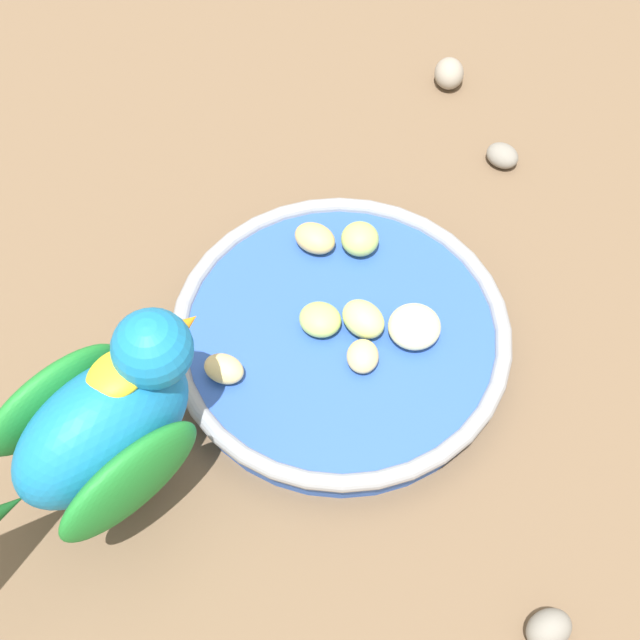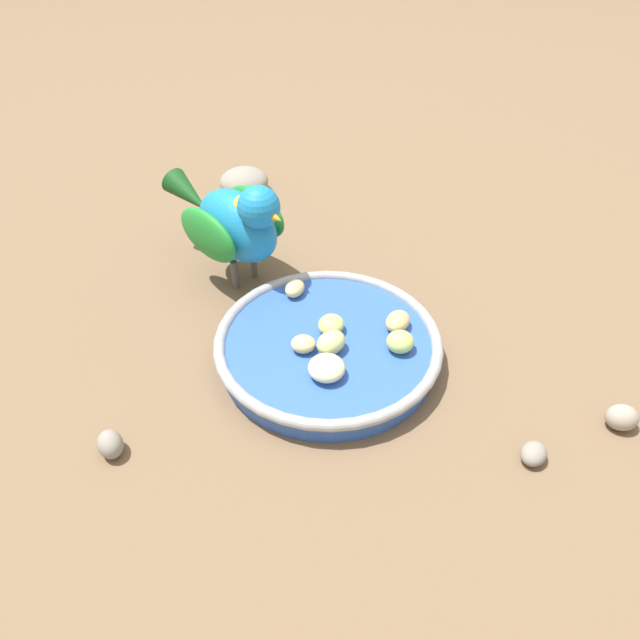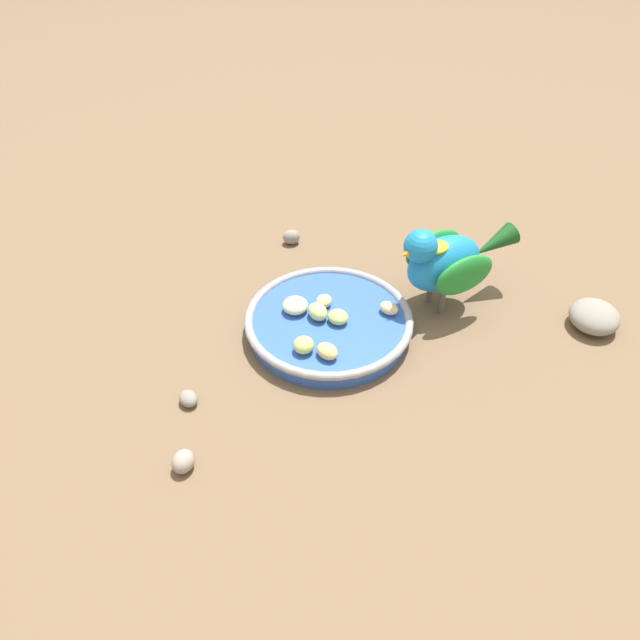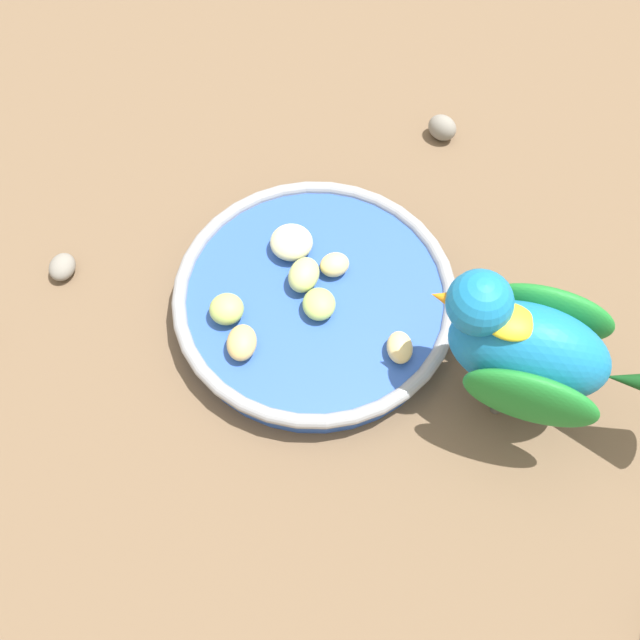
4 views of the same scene
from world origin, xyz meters
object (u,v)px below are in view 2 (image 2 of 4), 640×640
(apple_piece_4, at_px, (303,344))
(apple_piece_2, at_px, (327,368))
(apple_piece_6, at_px, (331,342))
(pebble_1, at_px, (622,417))
(apple_piece_5, at_px, (295,288))
(feeding_bowl, at_px, (330,345))
(parrot, at_px, (235,221))
(apple_piece_1, at_px, (400,342))
(pebble_2, at_px, (534,454))
(apple_piece_3, at_px, (398,321))
(apple_piece_0, at_px, (333,326))
(pebble_0, at_px, (112,447))
(rock_large, at_px, (244,182))

(apple_piece_4, bearing_deg, apple_piece_2, -91.29)
(apple_piece_2, height_order, apple_piece_6, apple_piece_6)
(pebble_1, bearing_deg, apple_piece_5, 116.68)
(feeding_bowl, height_order, parrot, parrot)
(apple_piece_1, bearing_deg, pebble_1, -56.12)
(apple_piece_5, bearing_deg, pebble_1, -63.32)
(apple_piece_4, height_order, pebble_2, apple_piece_4)
(apple_piece_6, bearing_deg, parrot, 90.33)
(apple_piece_2, distance_m, apple_piece_3, 0.10)
(apple_piece_0, height_order, parrot, parrot)
(apple_piece_4, height_order, pebble_1, apple_piece_4)
(feeding_bowl, distance_m, apple_piece_6, 0.03)
(apple_piece_5, relative_size, pebble_0, 0.98)
(rock_large, bearing_deg, pebble_0, -133.10)
(apple_piece_2, bearing_deg, parrot, 84.04)
(apple_piece_6, bearing_deg, pebble_1, -50.55)
(rock_large, bearing_deg, parrot, -120.57)
(apple_piece_1, xyz_separation_m, apple_piece_6, (-0.06, 0.04, 0.00))
(apple_piece_2, distance_m, pebble_0, 0.20)
(apple_piece_2, relative_size, apple_piece_5, 1.31)
(apple_piece_6, bearing_deg, apple_piece_5, 78.46)
(feeding_bowl, relative_size, apple_piece_6, 7.31)
(parrot, distance_m, pebble_0, 0.29)
(apple_piece_4, bearing_deg, feeding_bowl, -4.05)
(apple_piece_3, bearing_deg, apple_piece_2, -171.97)
(apple_piece_4, xyz_separation_m, pebble_1, (0.20, -0.23, -0.02))
(feeding_bowl, height_order, apple_piece_4, apple_piece_4)
(feeding_bowl, xyz_separation_m, pebble_0, (-0.23, 0.01, -0.00))
(feeding_bowl, height_order, pebble_2, feeding_bowl)
(apple_piece_5, bearing_deg, apple_piece_1, -74.33)
(apple_piece_4, distance_m, apple_piece_5, 0.09)
(pebble_2, bearing_deg, apple_piece_1, 98.20)
(apple_piece_1, height_order, apple_piece_6, apple_piece_6)
(feeding_bowl, distance_m, pebble_1, 0.28)
(pebble_2, bearing_deg, pebble_1, -11.95)
(apple_piece_3, relative_size, pebble_1, 1.05)
(apple_piece_1, relative_size, apple_piece_6, 0.87)
(pebble_2, bearing_deg, parrot, 102.00)
(apple_piece_2, xyz_separation_m, apple_piece_6, (0.02, 0.03, 0.00))
(feeding_bowl, height_order, rock_large, rock_large)
(apple_piece_2, bearing_deg, apple_piece_6, 47.48)
(parrot, distance_m, pebble_2, 0.40)
(apple_piece_0, xyz_separation_m, pebble_1, (0.16, -0.23, -0.02))
(apple_piece_0, relative_size, apple_piece_3, 0.94)
(feeding_bowl, relative_size, pebble_1, 7.91)
(pebble_0, distance_m, pebble_2, 0.37)
(feeding_bowl, bearing_deg, apple_piece_5, 82.64)
(feeding_bowl, relative_size, apple_piece_2, 6.51)
(pebble_0, xyz_separation_m, pebble_2, (0.30, -0.21, -0.00))
(pebble_1, distance_m, pebble_2, 0.10)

